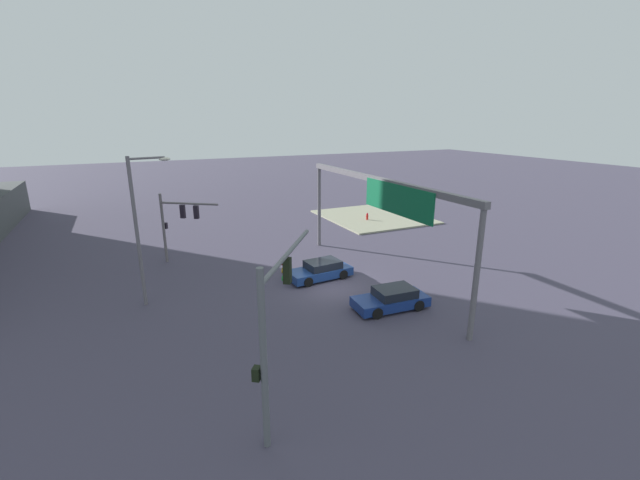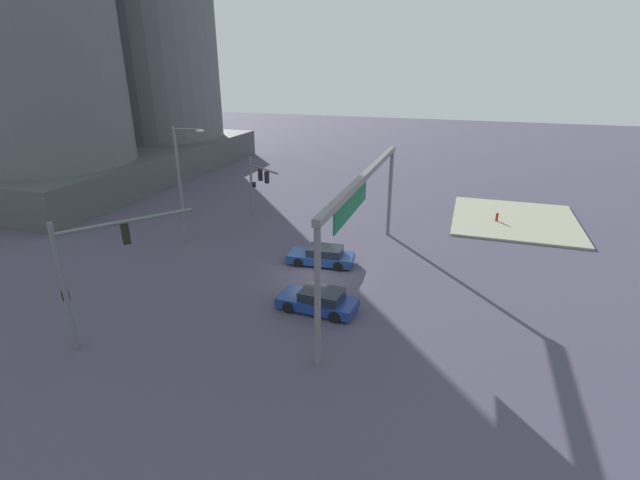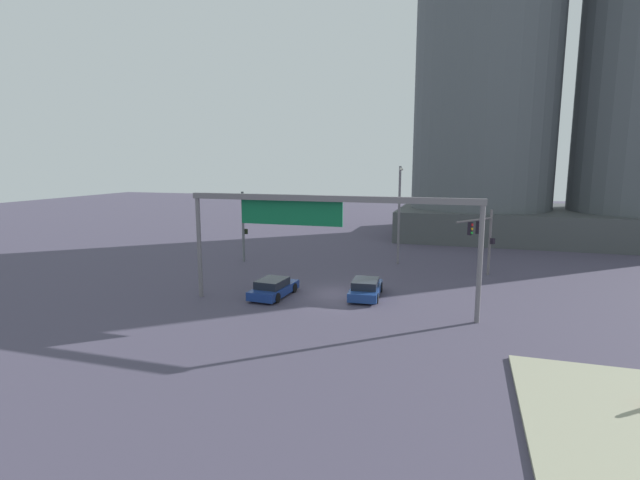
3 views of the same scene
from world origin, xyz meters
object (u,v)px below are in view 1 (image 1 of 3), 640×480
(traffic_signal_opposite_side, at_px, (275,315))
(streetlamp_curved_arm, at_px, (140,222))
(traffic_signal_near_corner, at_px, (177,218))
(sedan_car_waiting_far, at_px, (320,270))
(sedan_car_approaching, at_px, (391,299))
(fire_hydrant_on_curb, at_px, (367,217))

(traffic_signal_opposite_side, relative_size, streetlamp_curved_arm, 0.74)
(traffic_signal_near_corner, bearing_deg, sedan_car_waiting_far, -7.43)
(traffic_signal_near_corner, height_order, sedan_car_approaching, traffic_signal_near_corner)
(traffic_signal_opposite_side, distance_m, sedan_car_approaching, 11.14)
(sedan_car_waiting_far, bearing_deg, traffic_signal_near_corner, -47.04)
(fire_hydrant_on_curb, bearing_deg, sedan_car_waiting_far, 138.00)
(traffic_signal_near_corner, bearing_deg, streetlamp_curved_arm, -76.59)
(traffic_signal_near_corner, xyz_separation_m, sedan_car_waiting_far, (-7.29, -7.97, -2.83))
(streetlamp_curved_arm, distance_m, fire_hydrant_on_curb, 25.24)
(fire_hydrant_on_curb, bearing_deg, traffic_signal_near_corner, 105.16)
(sedan_car_waiting_far, height_order, fire_hydrant_on_curb, sedan_car_waiting_far)
(traffic_signal_near_corner, relative_size, sedan_car_waiting_far, 1.17)
(sedan_car_approaching, xyz_separation_m, sedan_car_waiting_far, (5.81, 1.67, 0.00))
(traffic_signal_near_corner, bearing_deg, fire_hydrant_on_curb, 50.16)
(streetlamp_curved_arm, relative_size, sedan_car_approaching, 1.95)
(fire_hydrant_on_curb, bearing_deg, streetlamp_curved_arm, 118.47)
(traffic_signal_near_corner, bearing_deg, sedan_car_approaching, -18.63)
(fire_hydrant_on_curb, bearing_deg, traffic_signal_opposite_side, 142.64)
(traffic_signal_near_corner, distance_m, streetlamp_curved_arm, 7.29)
(traffic_signal_near_corner, distance_m, fire_hydrant_on_curb, 20.13)
(streetlamp_curved_arm, distance_m, sedan_car_waiting_far, 11.45)
(streetlamp_curved_arm, relative_size, sedan_car_waiting_far, 1.92)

